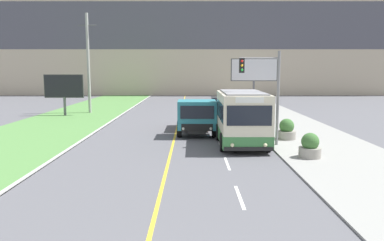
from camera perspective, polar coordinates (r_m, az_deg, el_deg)
apartment_block_background at (r=65.92m, az=-0.96°, el=13.43°), size 80.00×8.04×21.49m
city_bus at (r=21.39m, az=7.68°, el=0.30°), size 2.70×5.40×3.10m
dump_truck at (r=25.01m, az=0.76°, el=0.59°), size 2.54×6.23×2.34m
car_distant at (r=39.04m, az=4.14°, el=2.46°), size 1.80×4.30×1.45m
utility_pole_far at (r=38.46m, az=-15.48°, el=8.42°), size 1.80×0.28×9.72m
traffic_light_mast at (r=21.33m, az=11.25°, el=5.20°), size 2.28×0.32×5.34m
billboard_large at (r=42.87m, az=9.48°, el=7.41°), size 5.21×0.24×5.50m
billboard_small at (r=36.94m, az=-18.90°, el=4.81°), size 3.64×0.24×3.84m
planter_round_near at (r=19.08m, az=17.58°, el=-3.83°), size 1.07×1.07×1.21m
planter_round_second at (r=23.64m, az=14.25°, el=-1.44°), size 1.12×1.12×1.26m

